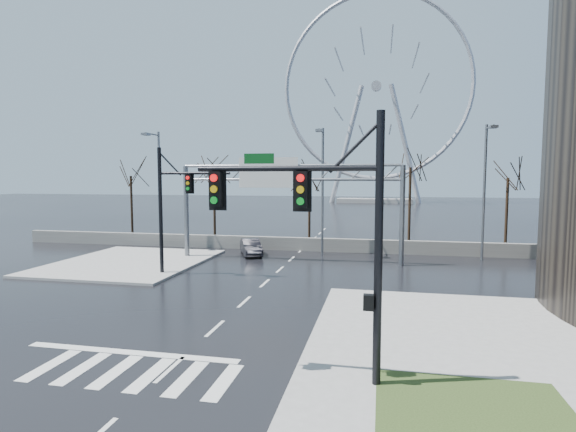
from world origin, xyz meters
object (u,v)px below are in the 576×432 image
(car, at_px, (251,247))
(signal_mast_far, at_px, (177,199))
(sign_gantry, at_px, (284,191))
(ferris_wheel, at_px, (376,94))
(signal_mast_near, at_px, (331,222))

(car, bearing_deg, signal_mast_far, -131.15)
(sign_gantry, height_order, ferris_wheel, ferris_wheel)
(signal_mast_near, height_order, ferris_wheel, ferris_wheel)
(signal_mast_far, distance_m, car, 9.38)
(signal_mast_far, xyz_separation_m, car, (2.39, 8.04, -4.19))
(ferris_wheel, bearing_deg, signal_mast_near, -89.92)
(car, bearing_deg, sign_gantry, -57.93)
(sign_gantry, height_order, car, sign_gantry)
(signal_mast_far, height_order, sign_gantry, signal_mast_far)
(signal_mast_far, bearing_deg, ferris_wheel, 82.80)
(signal_mast_far, distance_m, sign_gantry, 8.14)
(signal_mast_far, relative_size, sign_gantry, 0.49)
(ferris_wheel, bearing_deg, signal_mast_far, -97.20)
(signal_mast_near, relative_size, ferris_wheel, 0.16)
(signal_mast_near, xyz_separation_m, signal_mast_far, (-11.01, 13.00, -0.04))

